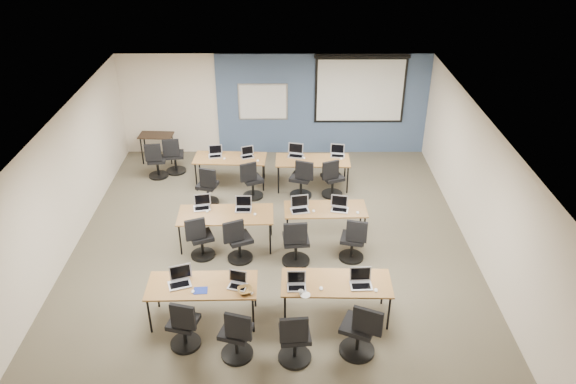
{
  "coord_description": "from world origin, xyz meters",
  "views": [
    {
      "loc": [
        0.27,
        -9.37,
        6.58
      ],
      "look_at": [
        0.33,
        0.4,
        1.04
      ],
      "focal_mm": 35.0,
      "sensor_mm": 36.0,
      "label": 1
    }
  ],
  "objects_px": {
    "task_chair_9": "(252,183)",
    "task_chair_11": "(332,181)",
    "laptop_11": "(338,153)",
    "task_chair_6": "(296,245)",
    "spare_chair_b": "(156,163)",
    "task_chair_1": "(237,338)",
    "training_table_back_left": "(230,160)",
    "laptop_2": "(297,284)",
    "task_chair_2": "(295,341)",
    "laptop_0": "(180,280)",
    "task_chair_0": "(184,328)",
    "laptop_8": "(215,153)",
    "training_table_back_right": "(313,162)",
    "training_table_mid_right": "(325,211)",
    "training_table_mid_left": "(226,216)",
    "training_table_front_right": "(336,284)",
    "spare_chair_a": "(174,158)",
    "laptop_1": "(238,282)",
    "task_chair_8": "(208,189)",
    "task_chair_4": "(200,241)",
    "laptop_6": "(300,207)",
    "training_table_front_left": "(202,287)",
    "laptop_4": "(202,205)",
    "projector_screen": "(360,86)",
    "whiteboard": "(263,102)",
    "task_chair_5": "(238,243)",
    "utility_table": "(156,138)",
    "task_chair_7": "(353,243)",
    "laptop_5": "(243,206)",
    "task_chair_10": "(302,182)",
    "laptop_7": "(340,206)",
    "laptop_10": "(296,153)",
    "laptop_9": "(247,154)",
    "task_chair_3": "(360,333)",
    "laptop_3": "(361,281)"
  },
  "relations": [
    {
      "from": "task_chair_0",
      "to": "task_chair_8",
      "type": "relative_size",
      "value": 1.02
    },
    {
      "from": "spare_chair_a",
      "to": "laptop_1",
      "type": "bearing_deg",
      "value": -77.65
    },
    {
      "from": "laptop_6",
      "to": "task_chair_8",
      "type": "relative_size",
      "value": 0.38
    },
    {
      "from": "task_chair_8",
      "to": "task_chair_7",
      "type": "bearing_deg",
      "value": -18.94
    },
    {
      "from": "training_table_back_left",
      "to": "laptop_11",
      "type": "bearing_deg",
      "value": 5.92
    },
    {
      "from": "laptop_6",
      "to": "task_chair_11",
      "type": "bearing_deg",
      "value": 55.27
    },
    {
      "from": "training_table_mid_right",
      "to": "task_chair_5",
      "type": "xyz_separation_m",
      "value": [
        -1.72,
        -0.74,
        -0.28
      ]
    },
    {
      "from": "laptop_9",
      "to": "spare_chair_a",
      "type": "bearing_deg",
      "value": 143.18
    },
    {
      "from": "laptop_6",
      "to": "training_table_mid_left",
      "type": "bearing_deg",
      "value": 175.24
    },
    {
      "from": "spare_chair_a",
      "to": "training_table_front_left",
      "type": "bearing_deg",
      "value": -83.28
    },
    {
      "from": "training_table_back_left",
      "to": "laptop_1",
      "type": "bearing_deg",
      "value": -80.21
    },
    {
      "from": "whiteboard",
      "to": "training_table_back_left",
      "type": "distance_m",
      "value": 2.1
    },
    {
      "from": "whiteboard",
      "to": "task_chair_5",
      "type": "bearing_deg",
      "value": -93.97
    },
    {
      "from": "whiteboard",
      "to": "laptop_3",
      "type": "height_order",
      "value": "whiteboard"
    },
    {
      "from": "training_table_mid_right",
      "to": "training_table_back_left",
      "type": "bearing_deg",
      "value": 130.69
    },
    {
      "from": "laptop_10",
      "to": "task_chair_7",
      "type": "bearing_deg",
      "value": -58.21
    },
    {
      "from": "laptop_8",
      "to": "task_chair_4",
      "type": "bearing_deg",
      "value": -98.78
    },
    {
      "from": "task_chair_0",
      "to": "laptop_8",
      "type": "bearing_deg",
      "value": 105.38
    },
    {
      "from": "whiteboard",
      "to": "laptop_7",
      "type": "relative_size",
      "value": 3.8
    },
    {
      "from": "task_chair_5",
      "to": "utility_table",
      "type": "bearing_deg",
      "value": 94.75
    },
    {
      "from": "laptop_1",
      "to": "laptop_11",
      "type": "xyz_separation_m",
      "value": [
        2.04,
        4.87,
        0.0
      ]
    },
    {
      "from": "task_chair_1",
      "to": "task_chair_9",
      "type": "xyz_separation_m",
      "value": [
        -0.03,
        4.99,
        -0.02
      ]
    },
    {
      "from": "task_chair_2",
      "to": "task_chair_10",
      "type": "xyz_separation_m",
      "value": [
        0.25,
        5.08,
        -0.0
      ]
    },
    {
      "from": "training_table_back_left",
      "to": "laptop_2",
      "type": "bearing_deg",
      "value": -69.3
    },
    {
      "from": "laptop_1",
      "to": "task_chair_9",
      "type": "bearing_deg",
      "value": 105.54
    },
    {
      "from": "task_chair_9",
      "to": "task_chair_11",
      "type": "bearing_deg",
      "value": -22.3
    },
    {
      "from": "whiteboard",
      "to": "laptop_7",
      "type": "distance_m",
      "value": 4.54
    },
    {
      "from": "task_chair_9",
      "to": "task_chair_3",
      "type": "bearing_deg",
      "value": -93.01
    },
    {
      "from": "training_table_back_left",
      "to": "task_chair_11",
      "type": "height_order",
      "value": "task_chair_11"
    },
    {
      "from": "laptop_5",
      "to": "utility_table",
      "type": "relative_size",
      "value": 0.38
    },
    {
      "from": "whiteboard",
      "to": "task_chair_7",
      "type": "height_order",
      "value": "whiteboard"
    },
    {
      "from": "task_chair_6",
      "to": "laptop_11",
      "type": "bearing_deg",
      "value": 67.64
    },
    {
      "from": "laptop_1",
      "to": "laptop_7",
      "type": "xyz_separation_m",
      "value": [
        1.87,
        2.4,
        0.01
      ]
    },
    {
      "from": "training_table_back_right",
      "to": "laptop_4",
      "type": "xyz_separation_m",
      "value": [
        -2.33,
        -2.16,
        0.11
      ]
    },
    {
      "from": "task_chair_6",
      "to": "spare_chair_b",
      "type": "distance_m",
      "value": 4.92
    },
    {
      "from": "task_chair_0",
      "to": "laptop_6",
      "type": "relative_size",
      "value": 2.7
    },
    {
      "from": "training_table_mid_right",
      "to": "training_table_mid_left",
      "type": "bearing_deg",
      "value": -175.79
    },
    {
      "from": "training_table_back_right",
      "to": "laptop_0",
      "type": "height_order",
      "value": "laptop_0"
    },
    {
      "from": "laptop_8",
      "to": "task_chair_10",
      "type": "distance_m",
      "value": 2.21
    },
    {
      "from": "laptop_11",
      "to": "task_chair_11",
      "type": "bearing_deg",
      "value": -94.0
    },
    {
      "from": "task_chair_5",
      "to": "laptop_6",
      "type": "relative_size",
      "value": 2.73
    },
    {
      "from": "laptop_4",
      "to": "projector_screen",
      "type": "bearing_deg",
      "value": 37.09
    },
    {
      "from": "task_chair_2",
      "to": "laptop_0",
      "type": "bearing_deg",
      "value": 146.4
    },
    {
      "from": "laptop_0",
      "to": "laptop_2",
      "type": "height_order",
      "value": "laptop_0"
    },
    {
      "from": "laptop_6",
      "to": "laptop_10",
      "type": "height_order",
      "value": "same"
    },
    {
      "from": "training_table_back_left",
      "to": "training_table_front_left",
      "type": "bearing_deg",
      "value": -87.26
    },
    {
      "from": "laptop_9",
      "to": "training_table_back_left",
      "type": "bearing_deg",
      "value": 169.51
    },
    {
      "from": "whiteboard",
      "to": "laptop_10",
      "type": "xyz_separation_m",
      "value": [
        0.83,
        -1.69,
        -0.65
      ]
    },
    {
      "from": "laptop_8",
      "to": "laptop_5",
      "type": "bearing_deg",
      "value": -80.41
    },
    {
      "from": "training_table_front_right",
      "to": "training_table_mid_left",
      "type": "height_order",
      "value": "same"
    }
  ]
}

